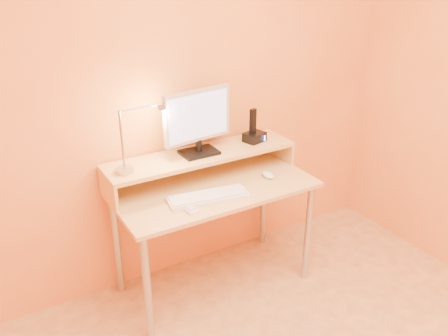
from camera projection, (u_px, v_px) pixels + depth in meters
wall_back at (187, 87)px, 2.79m from camera, size 3.00×0.04×2.50m
desk_leg_fl at (147, 290)px, 2.46m from camera, size 0.04×0.04×0.69m
desk_leg_fr at (308, 233)px, 2.97m from camera, size 0.04×0.04×0.69m
desk_leg_bl at (117, 245)px, 2.85m from camera, size 0.04×0.04×0.69m
desk_leg_br at (263, 201)px, 3.36m from camera, size 0.04×0.04×0.69m
desk_lower at (214, 188)px, 2.76m from camera, size 1.20×0.60×0.02m
shelf_riser_left at (108, 189)px, 2.57m from camera, size 0.02×0.30×0.14m
shelf_riser_right at (279, 149)px, 3.12m from camera, size 0.02×0.30×0.14m
desk_shelf at (201, 155)px, 2.81m from camera, size 1.20×0.30×0.02m
monitor_foot at (199, 152)px, 2.80m from camera, size 0.22×0.16×0.02m
monitor_neck at (199, 145)px, 2.78m from camera, size 0.04×0.04×0.07m
monitor_panel at (197, 116)px, 2.71m from camera, size 0.45×0.10×0.31m
monitor_back at (196, 115)px, 2.73m from camera, size 0.40×0.07×0.26m
monitor_screen at (199, 116)px, 2.70m from camera, size 0.41×0.06×0.27m
lamp_base at (125, 170)px, 2.55m from camera, size 0.10×0.10×0.02m
lamp_post at (122, 140)px, 2.48m from camera, size 0.01×0.01×0.33m
lamp_arm at (141, 107)px, 2.46m from camera, size 0.24×0.01×0.01m
lamp_head at (162, 107)px, 2.53m from camera, size 0.04×0.04×0.03m
lamp_bulb at (162, 109)px, 2.53m from camera, size 0.03×0.03×0.00m
phone_dock at (254, 137)px, 2.97m from camera, size 0.15×0.13×0.06m
phone_handset at (253, 121)px, 2.92m from camera, size 0.04×0.03×0.16m
phone_led at (265, 138)px, 2.95m from camera, size 0.01×0.00×0.04m
keyboard at (208, 197)px, 2.60m from camera, size 0.48×0.22×0.02m
mouse at (268, 175)px, 2.86m from camera, size 0.06×0.10×0.03m
remote_control at (186, 206)px, 2.52m from camera, size 0.06×0.20×0.02m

